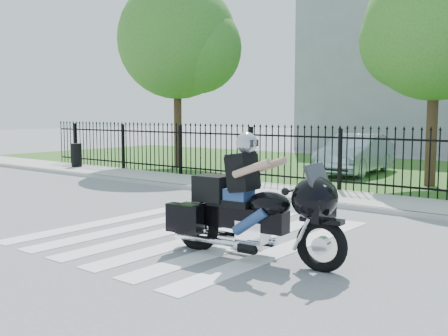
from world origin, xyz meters
The scene contains 12 objects.
ground centered at (0.00, 0.00, 0.00)m, with size 120.00×120.00×0.00m, color slate.
crosswalk centered at (0.00, 0.00, 0.01)m, with size 5.00×5.50×0.01m, color silver, non-canonical shape.
sidewalk centered at (0.00, 5.00, 0.06)m, with size 40.00×2.00×0.12m, color #ADAAA3.
curb centered at (0.00, 4.00, 0.06)m, with size 40.00×0.12×0.12m, color #ADAAA3.
grass_strip centered at (0.00, 12.00, 0.01)m, with size 40.00×12.00×0.02m, color #2E5A1E.
iron_fence centered at (0.00, 6.00, 0.90)m, with size 26.00×0.04×1.80m.
tree_left centered at (-8.50, 8.50, 5.17)m, with size 4.80×4.80×7.58m.
tree_mid centered at (1.50, 9.00, 4.67)m, with size 4.20×4.20×6.78m.
building_tall centered at (-3.00, 26.00, 6.00)m, with size 15.00×10.00×12.00m, color #94989C.
motorcycle_rider centered at (1.84, -0.77, 0.81)m, with size 2.99×1.04×1.97m.
parked_car centered at (-1.62, 10.53, 0.74)m, with size 1.53×4.38×1.44m, color #A2B2CC.
litter_bin centered at (-10.87, 5.23, 0.58)m, with size 0.41×0.41×0.91m, color black.
Camera 1 is at (6.44, -7.15, 2.22)m, focal length 42.00 mm.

